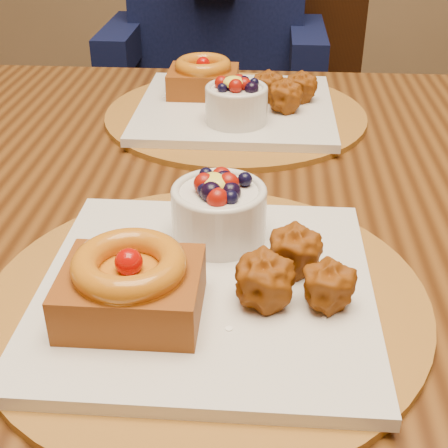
{
  "coord_description": "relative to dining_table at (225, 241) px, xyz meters",
  "views": [
    {
      "loc": [
        -0.0,
        -0.6,
        1.09
      ],
      "look_at": [
        -0.04,
        -0.13,
        0.8
      ],
      "focal_mm": 50.0,
      "sensor_mm": 36.0,
      "label": 1
    }
  ],
  "objects": [
    {
      "name": "dining_table",
      "position": [
        0.0,
        0.0,
        0.0
      ],
      "size": [
        1.6,
        0.9,
        0.76
      ],
      "color": "#351B09",
      "rests_on": "ground"
    },
    {
      "name": "place_setting_near",
      "position": [
        -0.0,
        -0.22,
        0.1
      ],
      "size": [
        0.38,
        0.38,
        0.09
      ],
      "color": "brown",
      "rests_on": "dining_table"
    },
    {
      "name": "place_setting_far",
      "position": [
        -0.0,
        0.22,
        0.1
      ],
      "size": [
        0.38,
        0.38,
        0.08
      ],
      "color": "brown",
      "rests_on": "dining_table"
    },
    {
      "name": "chair_far",
      "position": [
        0.11,
        0.77,
        -0.18
      ],
      "size": [
        0.56,
        0.56,
        0.9
      ],
      "rotation": [
        0.0,
        0.0,
        0.35
      ],
      "color": "black",
      "rests_on": "ground"
    }
  ]
}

